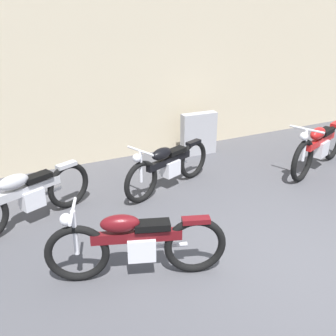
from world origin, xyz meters
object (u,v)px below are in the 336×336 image
at_px(stone_marker, 199,134).
at_px(motorcycle_black, 168,166).
at_px(motorcycle_red, 319,146).
at_px(motorcycle_silver, 27,196).
at_px(motorcycle_maroon, 135,243).

distance_m(stone_marker, motorcycle_black, 1.80).
height_order(motorcycle_red, motorcycle_black, motorcycle_red).
distance_m(stone_marker, motorcycle_red, 2.35).
height_order(stone_marker, motorcycle_black, motorcycle_black).
bearing_deg(stone_marker, motorcycle_black, -136.74).
xyz_separation_m(motorcycle_silver, motorcycle_black, (2.29, 0.15, -0.02)).
relative_size(motorcycle_red, motorcycle_silver, 1.06).
bearing_deg(motorcycle_black, stone_marker, -157.87).
relative_size(motorcycle_red, motorcycle_maroon, 1.04).
distance_m(motorcycle_silver, motorcycle_maroon, 2.00).
xyz_separation_m(stone_marker, motorcycle_black, (-1.31, -1.23, -0.01)).
bearing_deg(motorcycle_maroon, motorcycle_silver, -42.75).
bearing_deg(motorcycle_maroon, motorcycle_black, -105.94).
bearing_deg(motorcycle_red, motorcycle_silver, -25.47).
relative_size(motorcycle_maroon, motorcycle_black, 1.06).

